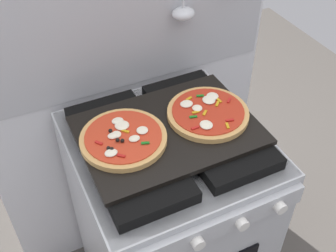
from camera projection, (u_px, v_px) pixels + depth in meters
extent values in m
cube|color=silver|center=(130.00, 103.00, 1.60)|extent=(1.10, 0.03, 1.55)
cube|color=#ADADB2|center=(125.00, 14.00, 1.34)|extent=(1.08, 0.00, 0.56)
ellipsoid|color=silver|center=(183.00, 14.00, 1.40)|extent=(0.08, 0.07, 0.04)
cube|color=#B7BABF|center=(168.00, 222.00, 1.61)|extent=(0.60, 0.60, 0.86)
cube|color=black|center=(168.00, 143.00, 1.33)|extent=(0.59, 0.59, 0.01)
cube|color=black|center=(126.00, 151.00, 1.26)|extent=(0.24, 0.51, 0.04)
cube|color=black|center=(207.00, 124.00, 1.35)|extent=(0.24, 0.51, 0.04)
cube|color=#B7BABF|center=(217.00, 228.00, 1.15)|extent=(0.58, 0.02, 0.07)
cylinder|color=silver|center=(198.00, 243.00, 1.12)|extent=(0.04, 0.02, 0.04)
cylinder|color=silver|center=(242.00, 224.00, 1.16)|extent=(0.04, 0.02, 0.04)
cylinder|color=silver|center=(281.00, 208.00, 1.20)|extent=(0.04, 0.02, 0.04)
cube|color=black|center=(168.00, 130.00, 1.29)|extent=(0.54, 0.38, 0.02)
cylinder|color=tan|center=(123.00, 139.00, 1.24)|extent=(0.26, 0.26, 0.02)
cylinder|color=red|center=(123.00, 136.00, 1.23)|extent=(0.23, 0.23, 0.00)
ellipsoid|color=#F4EACC|center=(118.00, 121.00, 1.27)|extent=(0.04, 0.03, 0.01)
ellipsoid|color=#F4EACC|center=(111.00, 153.00, 1.17)|extent=(0.04, 0.03, 0.01)
ellipsoid|color=#F4EACC|center=(143.00, 131.00, 1.24)|extent=(0.04, 0.04, 0.01)
ellipsoid|color=#F4EACC|center=(122.00, 125.00, 1.26)|extent=(0.04, 0.04, 0.01)
ellipsoid|color=#F4EACC|center=(134.00, 139.00, 1.21)|extent=(0.03, 0.03, 0.01)
ellipsoid|color=#F4EACC|center=(116.00, 134.00, 1.23)|extent=(0.03, 0.03, 0.01)
ellipsoid|color=#F4EACC|center=(113.00, 136.00, 1.22)|extent=(0.03, 0.03, 0.01)
sphere|color=black|center=(112.00, 149.00, 1.18)|extent=(0.01, 0.01, 0.01)
sphere|color=black|center=(118.00, 140.00, 1.21)|extent=(0.01, 0.01, 0.01)
cube|color=#19721E|center=(145.00, 143.00, 1.20)|extent=(0.03, 0.02, 0.00)
sphere|color=black|center=(108.00, 148.00, 1.18)|extent=(0.01, 0.01, 0.01)
cube|color=gold|center=(125.00, 131.00, 1.24)|extent=(0.02, 0.02, 0.00)
cube|color=red|center=(121.00, 156.00, 1.16)|extent=(0.02, 0.02, 0.00)
cube|color=red|center=(99.00, 143.00, 1.20)|extent=(0.02, 0.02, 0.00)
sphere|color=black|center=(122.00, 141.00, 1.20)|extent=(0.01, 0.01, 0.01)
sphere|color=black|center=(110.00, 131.00, 1.24)|extent=(0.01, 0.01, 0.01)
cylinder|color=tan|center=(208.00, 114.00, 1.32)|extent=(0.26, 0.26, 0.02)
cylinder|color=#B72D19|center=(208.00, 111.00, 1.31)|extent=(0.23, 0.23, 0.00)
ellipsoid|color=#F4EACC|center=(186.00, 104.00, 1.33)|extent=(0.04, 0.04, 0.01)
ellipsoid|color=#F4EACC|center=(197.00, 108.00, 1.32)|extent=(0.03, 0.03, 0.01)
ellipsoid|color=#F4EACC|center=(209.00, 100.00, 1.35)|extent=(0.04, 0.04, 0.01)
ellipsoid|color=#F4EACC|center=(206.00, 125.00, 1.26)|extent=(0.04, 0.04, 0.01)
ellipsoid|color=#F4EACC|center=(212.00, 96.00, 1.36)|extent=(0.04, 0.04, 0.01)
cube|color=gold|center=(196.00, 112.00, 1.30)|extent=(0.02, 0.01, 0.00)
cube|color=red|center=(230.00, 120.00, 1.27)|extent=(0.03, 0.01, 0.00)
cube|color=red|center=(195.00, 128.00, 1.25)|extent=(0.02, 0.01, 0.00)
cube|color=gold|center=(205.00, 113.00, 1.30)|extent=(0.02, 0.02, 0.00)
cube|color=#19721E|center=(193.00, 117.00, 1.29)|extent=(0.03, 0.01, 0.00)
cube|color=#19721E|center=(200.00, 96.00, 1.36)|extent=(0.03, 0.02, 0.00)
cube|color=gold|center=(189.00, 99.00, 1.35)|extent=(0.03, 0.02, 0.00)
cube|color=gold|center=(217.00, 104.00, 1.33)|extent=(0.02, 0.02, 0.00)
cube|color=red|center=(229.00, 100.00, 1.35)|extent=(0.02, 0.02, 0.00)
cube|color=gold|center=(227.00, 126.00, 1.26)|extent=(0.02, 0.03, 0.00)
cube|color=gold|center=(219.00, 100.00, 1.35)|extent=(0.01, 0.02, 0.00)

